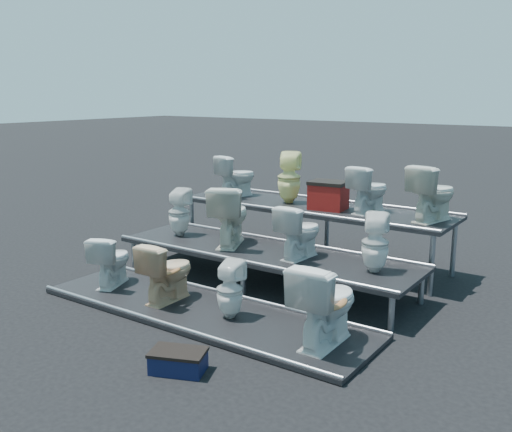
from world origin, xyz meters
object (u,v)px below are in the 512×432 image
Objects in this scene: toilet_2 at (230,289)px; step_stool at (178,362)px; toilet_1 at (167,271)px; toilet_0 at (111,260)px; toilet_10 at (369,189)px; toilet_11 at (433,193)px; toilet_5 at (230,215)px; toilet_3 at (325,303)px; toilet_7 at (375,243)px; toilet_8 at (236,176)px; toilet_4 at (179,212)px; toilet_6 at (300,231)px; toilet_9 at (289,178)px; red_crate at (328,197)px.

toilet_2 reaches higher than step_stool.
step_stool is (1.25, -1.19, -0.34)m from toilet_1.
toilet_1 reaches higher than toilet_0.
toilet_10 reaches higher than toilet_0.
toilet_5 is at bearing 43.75° from toilet_11.
toilet_5 is (-2.18, 1.30, 0.39)m from toilet_3.
toilet_3 is at bearing 116.94° from toilet_10.
toilet_7 is 1.04× the size of toilet_8.
toilet_4 is 0.93× the size of toilet_11.
toilet_10 is 3.95m from step_stool.
toilet_11 reaches higher than toilet_8.
toilet_5 is 2.92m from step_stool.
toilet_1 is 1.06× the size of toilet_6.
toilet_4 is 0.99× the size of toilet_7.
toilet_1 is at bearing 72.99° from toilet_10.
toilet_5 is at bearing -146.63° from toilet_0.
toilet_10 is at bearing 157.40° from toilet_9.
red_crate is (-0.11, 2.51, 0.65)m from toilet_2.
toilet_2 is at bearing 77.11° from toilet_11.
toilet_11 is at bearing -175.11° from toilet_5.
toilet_0 is 1.94m from toilet_2.
toilet_9 reaches higher than toilet_0.
toilet_10 reaches higher than toilet_7.
toilet_3 is 1.71× the size of red_crate.
toilet_8 reaches higher than toilet_0.
toilet_1 is 1.50× the size of step_stool.
toilet_4 is at bearing 27.61° from toilet_9.
toilet_7 is at bearing 156.06° from toilet_5.
toilet_11 reaches higher than toilet_6.
toilet_7 is 3.28m from toilet_8.
toilet_1 is at bearing 125.74° from toilet_8.
step_stool is at bearing 134.95° from toilet_1.
toilet_6 is 1.68m from toilet_9.
toilet_8 is 4.49m from step_stool.
toilet_6 is 1.40m from toilet_10.
toilet_0 is at bearing 58.80° from toilet_10.
toilet_0 is 3.12m from toilet_3.
toilet_5 is 1.07× the size of toilet_9.
toilet_8 is (0.10, 2.60, 0.80)m from toilet_0.
toilet_7 is 1.04× the size of toilet_10.
toilet_3 is (2.13, 0.00, 0.06)m from toilet_1.
toilet_4 is at bearing -17.71° from toilet_7.
toilet_4 is 0.88× the size of toilet_9.
toilet_0 is at bearing 44.49° from toilet_9.
toilet_1 is at bearing 65.00° from toilet_9.
toilet_5 reaches higher than toilet_6.
toilet_5 is 2.72m from toilet_11.
toilet_3 is at bearing 74.24° from toilet_7.
toilet_8 is 1.33× the size of red_crate.
red_crate reaches higher than toilet_7.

